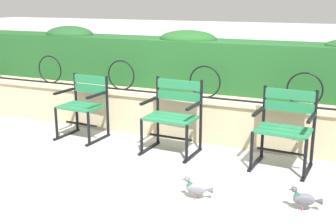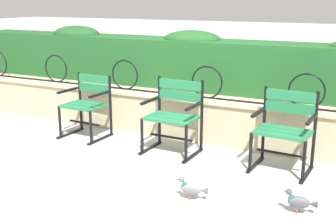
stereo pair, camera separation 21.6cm
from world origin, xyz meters
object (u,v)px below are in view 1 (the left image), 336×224
(park_chair_right, at_px, (285,126))
(pigeon_far_side, at_px, (197,188))
(park_chair_centre, at_px, (173,114))
(pigeon_near_chairs, at_px, (305,199))
(park_chair_left, at_px, (84,104))

(park_chair_right, xyz_separation_m, pigeon_far_side, (-0.59, -1.16, -0.35))
(park_chair_centre, bearing_deg, park_chair_right, 1.15)
(park_chair_right, bearing_deg, pigeon_far_side, -117.19)
(park_chair_centre, height_order, pigeon_near_chairs, park_chair_centre)
(park_chair_left, xyz_separation_m, pigeon_near_chairs, (2.99, -0.99, -0.34))
(pigeon_far_side, bearing_deg, pigeon_near_chairs, 10.35)
(park_chair_left, bearing_deg, park_chair_centre, -1.51)
(park_chair_centre, distance_m, pigeon_far_side, 1.39)
(park_chair_centre, xyz_separation_m, pigeon_far_side, (0.73, -1.13, -0.36))
(park_chair_centre, xyz_separation_m, pigeon_near_chairs, (1.68, -0.96, -0.36))
(pigeon_near_chairs, bearing_deg, park_chair_left, 161.67)
(park_chair_left, relative_size, park_chair_right, 0.96)
(park_chair_centre, bearing_deg, park_chair_left, 178.49)
(pigeon_near_chairs, height_order, pigeon_far_side, same)
(park_chair_centre, bearing_deg, pigeon_far_side, -57.26)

